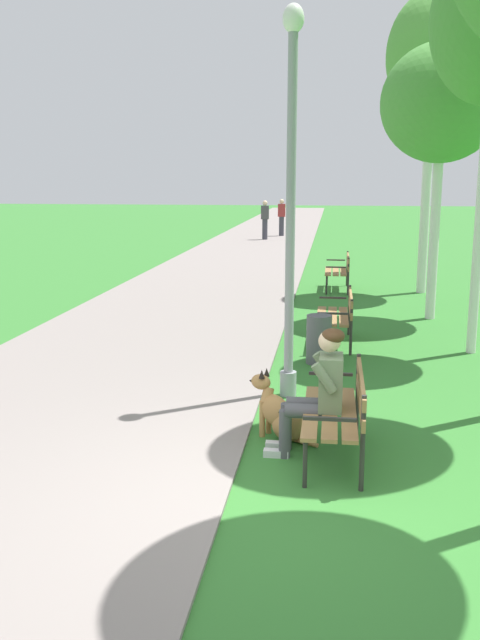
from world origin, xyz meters
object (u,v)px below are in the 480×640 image
(birch_tree_fourth, at_px, (442,104))
(pedestrian_further_distant, at_px, (282,218))
(person_seated_on_near_bench, at_px, (319,387))
(park_bench_near, at_px, (341,407))
(litter_bin, at_px, (319,339))
(park_bench_mid, at_px, (339,313))
(dog_shepherd, at_px, (280,414))
(park_bench_far, at_px, (340,269))
(pedestrian_distant, at_px, (265,220))
(birch_tree_fifth, at_px, (433,58))
(lamp_post_near, at_px, (291,203))

(birch_tree_fourth, bearing_deg, pedestrian_further_distant, 103.09)
(person_seated_on_near_bench, bearing_deg, park_bench_near, -12.69)
(park_bench_near, height_order, litter_bin, park_bench_near)
(park_bench_mid, height_order, dog_shepherd, park_bench_mid)
(park_bench_far, height_order, pedestrian_distant, pedestrian_distant)
(park_bench_mid, height_order, birch_tree_fourth, birch_tree_fourth)
(park_bench_near, distance_m, dog_shepherd, 0.78)
(park_bench_mid, bearing_deg, person_seated_on_near_bench, -92.66)
(park_bench_mid, bearing_deg, birch_tree_fifth, 70.28)
(lamp_post_near, relative_size, birch_tree_fourth, 0.91)
(birch_tree_fifth, height_order, litter_bin, birch_tree_fifth)
(dog_shepherd, bearing_deg, park_bench_mid, 81.80)
(person_seated_on_near_bench, bearing_deg, pedestrian_further_distant, 95.09)
(park_bench_mid, xyz_separation_m, park_bench_far, (0.06, 5.45, 0.00))
(person_seated_on_near_bench, height_order, lamp_post_near, lamp_post_near)
(person_seated_on_near_bench, bearing_deg, dog_shepherd, 135.77)
(lamp_post_near, height_order, birch_tree_fourth, birch_tree_fourth)
(park_bench_mid, height_order, pedestrian_distant, pedestrian_distant)
(dog_shepherd, distance_m, litter_bin, 3.02)
(birch_tree_fourth, relative_size, litter_bin, 7.09)
(pedestrian_further_distant, bearing_deg, birch_tree_fifth, -73.63)
(park_bench_near, bearing_deg, litter_bin, 94.59)
(litter_bin, bearing_deg, birch_tree_fifth, 71.46)
(birch_tree_fifth, bearing_deg, pedestrian_distant, 110.84)
(birch_tree_fourth, bearing_deg, park_bench_mid, -126.90)
(park_bench_far, height_order, dog_shepherd, park_bench_far)
(birch_tree_fourth, xyz_separation_m, pedestrian_further_distant, (-4.14, 17.81, -3.05))
(litter_bin, relative_size, pedestrian_distant, 0.42)
(park_bench_mid, bearing_deg, pedestrian_further_distant, 96.85)
(dog_shepherd, xyz_separation_m, pedestrian_distant, (-2.36, 22.40, 0.58))
(birch_tree_fifth, height_order, pedestrian_distant, birch_tree_fifth)
(birch_tree_fifth, distance_m, litter_bin, 8.42)
(park_bench_near, xyz_separation_m, birch_tree_fifth, (1.93, 10.00, 4.63))
(dog_shepherd, height_order, pedestrian_distant, pedestrian_distant)
(park_bench_far, distance_m, litter_bin, 6.67)
(lamp_post_near, xyz_separation_m, pedestrian_further_distant, (-1.80, 22.88, -1.48))
(birch_tree_fifth, height_order, pedestrian_further_distant, birch_tree_fifth)
(birch_tree_fourth, xyz_separation_m, litter_bin, (-2.01, -3.51, -3.54))
(park_bench_far, bearing_deg, pedestrian_distant, 103.35)
(dog_shepherd, xyz_separation_m, birch_tree_fifth, (2.53, 9.57, 4.88))
(park_bench_far, bearing_deg, dog_shepherd, -93.93)
(park_bench_far, bearing_deg, lamp_post_near, -94.68)
(dog_shepherd, xyz_separation_m, lamp_post_near, (-0.01, 1.44, 2.06))
(park_bench_near, distance_m, park_bench_far, 10.09)
(person_seated_on_near_bench, height_order, pedestrian_further_distant, pedestrian_further_distant)
(park_bench_mid, height_order, birch_tree_fifth, birch_tree_fifth)
(dog_shepherd, bearing_deg, birch_tree_fifth, 75.21)
(park_bench_near, xyz_separation_m, park_bench_mid, (0.01, 4.65, 0.00))
(lamp_post_near, distance_m, birch_tree_fifth, 8.97)
(park_bench_far, xyz_separation_m, birch_tree_fourth, (1.67, -3.15, 3.37))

